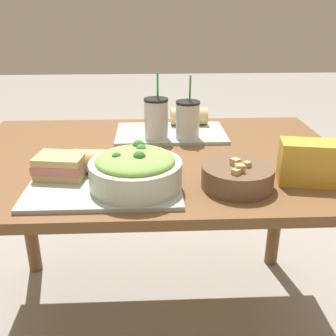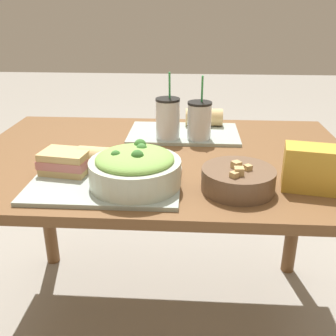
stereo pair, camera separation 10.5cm
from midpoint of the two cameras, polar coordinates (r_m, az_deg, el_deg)
The scene contains 13 objects.
ground_plane at distance 1.70m, azimuth 1.13°, elevation -21.40°, with size 12.00×12.00×0.00m, color gray.
dining_table at distance 1.34m, azimuth 1.33°, elevation -1.97°, with size 1.27×0.86×0.72m.
tray_near at distance 1.08m, azimuth -6.40°, elevation -2.50°, with size 0.41×0.26×0.01m.
tray_far at distance 1.50m, azimuth 4.32°, elevation 5.00°, with size 0.41×0.26×0.01m.
salad_bowl at distance 1.04m, azimuth -1.92°, elevation 0.01°, with size 0.25×0.25×0.11m.
soup_bowl at distance 1.07m, azimuth 12.95°, elevation -1.59°, with size 0.20×0.20×0.08m.
sandwich_near at distance 1.15m, azimuth -12.11°, elevation 0.86°, with size 0.15×0.12×0.06m.
baguette_near at distance 1.14m, azimuth -6.59°, elevation 1.28°, with size 0.16×0.09×0.07m.
baguette_far at distance 1.58m, azimuth 7.26°, elevation 7.31°, with size 0.15×0.07×0.07m.
drink_cup_dark at distance 1.40m, azimuth 2.12°, elevation 6.99°, with size 0.09×0.09×0.24m.
drink_cup_red at distance 1.41m, azimuth 6.72°, elevation 6.67°, with size 0.09×0.09×0.23m.
chip_bag at distance 1.12m, azimuth 22.89°, elevation -0.12°, with size 0.17×0.11×0.12m.
napkin_folded at distance 1.29m, azimuth -5.33°, elevation 1.80°, with size 0.16×0.11×0.00m.
Camera 2 is at (0.10, -1.22, 1.19)m, focal length 42.00 mm.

